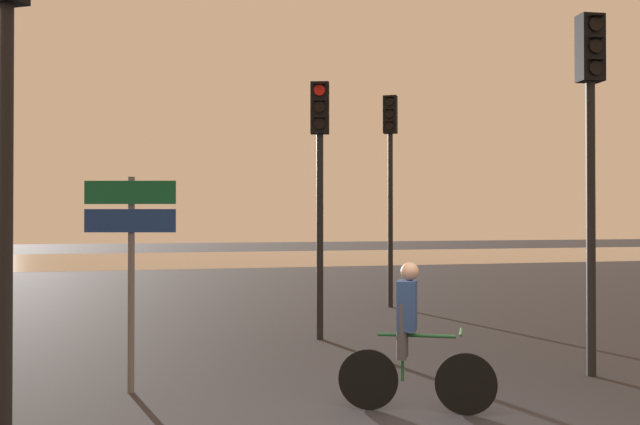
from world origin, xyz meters
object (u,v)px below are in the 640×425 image
Objects in this scene: traffic_light_far_right at (390,162)px; traffic_light_near_left at (6,74)px; traffic_light_near_right at (591,126)px; direction_sign_post at (131,244)px; cyclist at (410,336)px; traffic_light_center at (320,161)px.

traffic_light_near_left is at bearing 81.81° from traffic_light_far_right.
direction_sign_post is (-5.94, 0.69, -1.54)m from traffic_light_near_right.
traffic_light_far_right is at bearing -96.82° from traffic_light_near_left.
traffic_light_near_left is 3.06× the size of cyclist.
traffic_light_center is 2.77× the size of cyclist.
traffic_light_near_right is 7.16m from traffic_light_near_left.
traffic_light_center is at bearing -156.32° from cyclist.
traffic_light_center is 0.91× the size of traffic_light_near_left.
traffic_light_near_left is (-7.22, -8.92, -0.06)m from traffic_light_far_right.
traffic_light_far_right is 1.05× the size of traffic_light_near_right.
traffic_light_center is at bearing -99.18° from traffic_light_near_left.
traffic_light_far_right is 9.69m from cyclist.
traffic_light_center is at bearing -119.42° from direction_sign_post.
traffic_light_near_left reaches higher than cyclist.
traffic_light_near_left is 2.70m from direction_sign_post.
traffic_light_near_right is 1.86× the size of direction_sign_post.
traffic_light_far_right is 7.76m from traffic_light_near_right.
traffic_light_near_right is at bearing 135.84° from cyclist.
traffic_light_near_left is (-7.06, -1.16, 0.08)m from traffic_light_near_right.
cyclist is (-3.02, -1.00, -2.52)m from traffic_light_near_right.
direction_sign_post is 1.60× the size of cyclist.
traffic_light_near_right is 6.17m from direction_sign_post.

